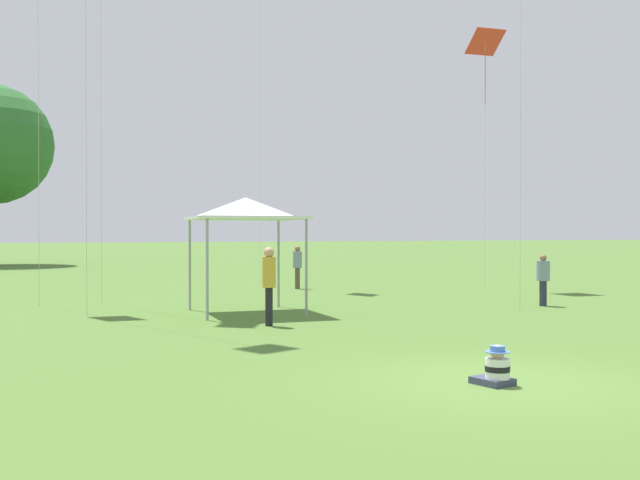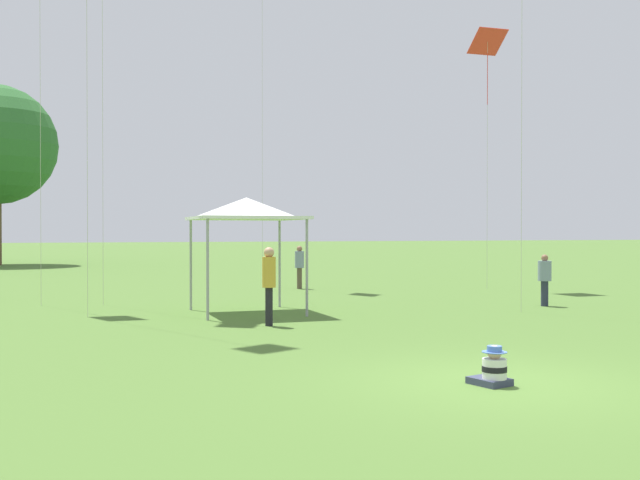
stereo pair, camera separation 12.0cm
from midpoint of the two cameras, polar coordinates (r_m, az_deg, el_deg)
ground_plane at (r=11.40m, az=13.48°, el=-10.51°), size 300.00×300.00×0.00m
seated_toddler at (r=11.13m, az=13.35°, el=-9.55°), size 0.54×0.62×0.58m
person_standing_1 at (r=23.07m, az=16.89°, el=-2.64°), size 0.47×0.47×1.53m
person_standing_2 at (r=17.48m, az=-3.71°, el=-2.90°), size 0.43×0.43×1.84m
person_standing_3 at (r=28.79m, az=-1.46°, el=-1.79°), size 0.48×0.48×1.65m
canopy_tent at (r=20.26m, az=-5.45°, el=2.34°), size 2.96×2.96×3.12m
kite_2 at (r=30.31m, az=12.76°, el=14.16°), size 1.31×1.07×9.89m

